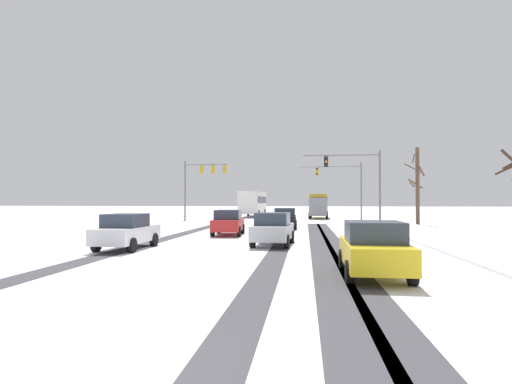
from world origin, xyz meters
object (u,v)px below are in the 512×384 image
(car_black_lead, at_px, (285,218))
(traffic_signal_far_left, at_px, (202,177))
(car_red_second, at_px, (228,222))
(bus_oncoming, at_px, (253,202))
(bare_tree_sidewalk_far, at_px, (417,185))
(car_white_fourth, at_px, (126,231))
(car_silver_third, at_px, (273,229))
(traffic_signal_near_right, at_px, (358,174))
(traffic_signal_far_right, at_px, (343,180))
(car_yellow_cab_fifth, at_px, (374,249))
(box_truck_delivery, at_px, (319,205))

(car_black_lead, bearing_deg, traffic_signal_far_left, 130.03)
(car_red_second, height_order, bus_oncoming, bus_oncoming)
(traffic_signal_far_left, height_order, car_red_second, traffic_signal_far_left)
(bus_oncoming, height_order, bare_tree_sidewalk_far, bare_tree_sidewalk_far)
(car_red_second, relative_size, car_white_fourth, 1.01)
(car_silver_third, xyz_separation_m, car_white_fourth, (-6.53, -2.42, 0.00))
(traffic_signal_near_right, height_order, traffic_signal_far_right, same)
(traffic_signal_near_right, xyz_separation_m, bus_oncoming, (-11.59, 20.84, -2.47))
(car_yellow_cab_fifth, distance_m, bus_oncoming, 45.84)
(traffic_signal_far_right, relative_size, car_yellow_cab_fifth, 1.74)
(traffic_signal_far_right, relative_size, box_truck_delivery, 0.96)
(car_red_second, relative_size, car_silver_third, 1.00)
(bus_oncoming, height_order, box_truck_delivery, bus_oncoming)
(car_silver_third, distance_m, car_white_fourth, 6.97)
(car_white_fourth, relative_size, box_truck_delivery, 0.55)
(car_red_second, relative_size, bare_tree_sidewalk_far, 0.60)
(traffic_signal_near_right, height_order, car_red_second, traffic_signal_near_right)
(car_white_fourth, height_order, bus_oncoming, bus_oncoming)
(traffic_signal_near_right, bearing_deg, car_red_second, -132.89)
(traffic_signal_far_left, height_order, box_truck_delivery, traffic_signal_far_left)
(car_yellow_cab_fifth, xyz_separation_m, bus_oncoming, (-9.08, 44.91, 1.18))
(car_black_lead, bearing_deg, traffic_signal_near_right, 29.28)
(car_red_second, xyz_separation_m, bare_tree_sidewalk_far, (15.03, 13.10, 2.82))
(car_red_second, bearing_deg, traffic_signal_far_left, 109.05)
(car_white_fourth, relative_size, bus_oncoming, 0.37)
(traffic_signal_far_left, relative_size, car_yellow_cab_fifth, 1.58)
(car_black_lead, bearing_deg, car_red_second, -116.32)
(box_truck_delivery, bearing_deg, traffic_signal_far_left, -147.33)
(bare_tree_sidewalk_far, bearing_deg, car_white_fourth, -130.64)
(traffic_signal_far_right, relative_size, bus_oncoming, 0.65)
(bare_tree_sidewalk_far, bearing_deg, car_silver_third, -121.88)
(traffic_signal_far_right, distance_m, car_white_fourth, 33.11)
(car_yellow_cab_fifth, relative_size, bus_oncoming, 0.37)
(traffic_signal_near_right, distance_m, car_silver_third, 17.37)
(bus_oncoming, relative_size, bare_tree_sidewalk_far, 1.57)
(car_yellow_cab_fifth, height_order, bare_tree_sidewalk_far, bare_tree_sidewalk_far)
(traffic_signal_far_right, bearing_deg, car_black_lead, -110.66)
(traffic_signal_near_right, distance_m, bare_tree_sidewalk_far, 6.42)
(car_red_second, distance_m, box_truck_delivery, 27.12)
(car_black_lead, distance_m, car_yellow_cab_fifth, 20.97)
(car_white_fourth, bearing_deg, car_black_lead, 66.25)
(traffic_signal_far_right, height_order, car_red_second, traffic_signal_far_right)
(traffic_signal_far_right, height_order, car_white_fourth, traffic_signal_far_right)
(car_silver_third, relative_size, bus_oncoming, 0.38)
(car_black_lead, bearing_deg, traffic_signal_far_right, 69.34)
(car_silver_third, distance_m, bare_tree_sidewalk_far, 22.37)
(traffic_signal_far_left, xyz_separation_m, car_yellow_cab_fifth, (13.13, -32.05, -3.93))
(traffic_signal_far_right, bearing_deg, car_white_fourth, -112.18)
(box_truck_delivery, xyz_separation_m, bare_tree_sidewalk_far, (8.47, -13.20, 2.00))
(bus_oncoming, bearing_deg, traffic_signal_far_left, -107.48)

